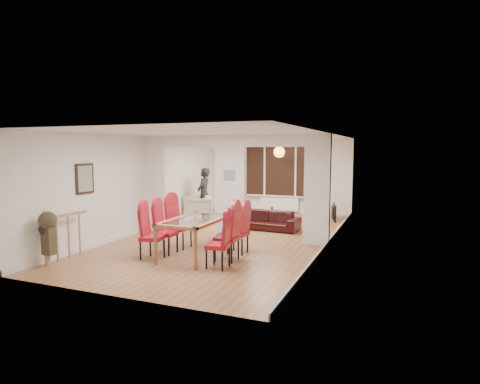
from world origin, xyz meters
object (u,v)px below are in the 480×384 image
Objects in this scene: television at (332,212)px; dining_chair_la at (152,234)px; dining_chair_lb at (166,229)px; coffee_table at (270,219)px; dining_table at (196,238)px; dining_chair_rb at (227,234)px; armchair at (197,209)px; bottle at (272,211)px; person at (204,193)px; bowl at (266,214)px; dining_chair_rc at (238,230)px; dining_chair_lc at (180,224)px; sofa at (267,220)px; dining_chair_ra at (218,242)px.

dining_chair_la is at bearing 143.68° from television.
dining_chair_lb reaches higher than coffee_table.
dining_chair_rb is (0.72, -0.01, 0.14)m from dining_table.
television is (3.86, 1.76, -0.13)m from armchair.
television is 1.98m from bottle.
person is at bearing 93.16° from dining_chair_la.
bowl is at bearing -142.03° from coffee_table.
television is 2.14m from bowl.
dining_chair_rc is 5.02m from television.
armchair is (-1.21, 3.72, -0.13)m from dining_chair_lb.
dining_chair_la is 4.85m from person.
dining_chair_rb is at bearing -11.06° from dining_chair_lc.
dining_chair_la is at bearing -81.57° from dining_chair_lc.
bottle is (1.03, 4.85, -0.16)m from dining_chair_la.
dining_chair_lc is 0.62× the size of sofa.
dining_chair_rc is 4.08m from armchair.
dining_table is at bearing 177.30° from dining_chair_rb.
dining_chair_rc reaches higher than dining_table.
armchair is 0.53× the size of person.
bottle is (-0.20, 1.05, 0.11)m from sofa.
dining_chair_rb is at bearing 85.91° from dining_chair_ra.
bottle is at bearing 86.07° from dining_table.
armchair is 3.38× the size of bottle.
dining_chair_rc reaches higher than bottle.
dining_table is 1.58× the size of dining_chair_rb.
dining_chair_lb is 3.53m from sofa.
television is at bearing 34.36° from bottle.
dining_chair_rb is 4.42m from coffee_table.
bottle is (-0.41, 3.75, -0.14)m from dining_chair_rc.
bottle is (2.25, 0.16, -0.45)m from person.
dining_chair_la is 0.96× the size of dining_chair_lc.
dining_table is 5.80m from television.
dining_chair_la is 4.13× the size of bottle.
dining_chair_ra is 0.52m from dining_chair_rb.
bottle is (2.23, 0.64, -0.02)m from armchair.
dining_chair_la is 1.04× the size of dining_chair_ra.
armchair is at bearing -164.81° from bowl.
person is at bearing 101.59° from dining_chair_lb.
dining_chair_lc is 3.86m from person.
dining_chair_la is 1.81m from dining_chair_rc.
bottle is at bearing 93.99° from dining_chair_rb.
bowl is at bearing 88.03° from dining_table.
dining_chair_lc is at bearing 139.70° from television.
dining_chair_rb reaches higher than sofa.
dining_chair_lc is at bearing -103.93° from coffee_table.
bowl is (0.87, 4.28, -0.26)m from dining_chair_lb.
bowl is at bearing 68.19° from dining_chair_la.
dining_chair_la is at bearing -163.43° from dining_chair_rb.
dining_chair_lc is 1.52m from dining_chair_rb.
dining_table reaches higher than sofa.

